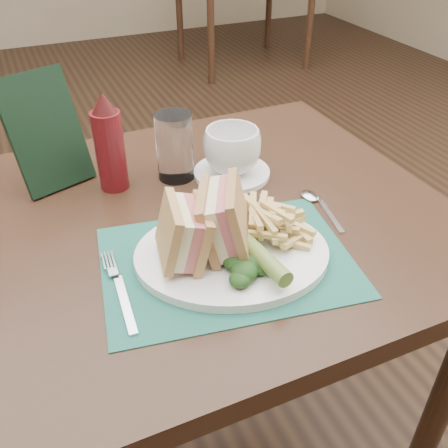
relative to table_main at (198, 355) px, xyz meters
name	(u,v)px	position (x,y,z in m)	size (l,w,h in m)	color
floor	(147,321)	(0.00, 0.50, -0.38)	(7.00, 7.00, 0.00)	black
wall_back	(30,46)	(0.00, 4.00, -0.38)	(6.00, 6.00, 0.00)	#9D8C6F
table_main	(198,355)	(0.00, 0.00, 0.00)	(0.90, 0.75, 0.75)	black
table_bg_right	(243,12)	(1.48, 2.85, 0.00)	(0.90, 0.75, 0.75)	black
placemat	(227,261)	(0.00, -0.14, 0.38)	(0.38, 0.27, 0.00)	#1B5749
plate	(232,254)	(0.01, -0.14, 0.38)	(0.30, 0.24, 0.01)	white
sandwich_half_a	(169,234)	(-0.08, -0.13, 0.44)	(0.06, 0.10, 0.09)	tan
sandwich_half_b	(211,218)	(-0.01, -0.12, 0.45)	(0.06, 0.11, 0.10)	tan
kale_garnish	(254,265)	(0.02, -0.20, 0.41)	(0.11, 0.08, 0.03)	#163312
pickle_spear	(262,257)	(0.04, -0.20, 0.41)	(0.03, 0.03, 0.12)	#59772D
fries_pile	(268,218)	(0.08, -0.12, 0.42)	(0.18, 0.20, 0.06)	tan
fork	(119,288)	(-0.16, -0.14, 0.38)	(0.03, 0.17, 0.01)	silver
spoon	(323,207)	(0.22, -0.08, 0.38)	(0.03, 0.15, 0.01)	silver
saucer	(232,173)	(0.12, 0.10, 0.38)	(0.15, 0.15, 0.01)	white
coffee_cup	(232,151)	(0.12, 0.10, 0.43)	(0.11, 0.11, 0.09)	white
drinking_glass	(175,147)	(0.02, 0.14, 0.44)	(0.07, 0.07, 0.13)	white
ketchup_bottle	(109,142)	(-0.10, 0.15, 0.47)	(0.05, 0.05, 0.19)	#580F14
check_presenter	(45,132)	(-0.20, 0.21, 0.48)	(0.13, 0.01, 0.22)	black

